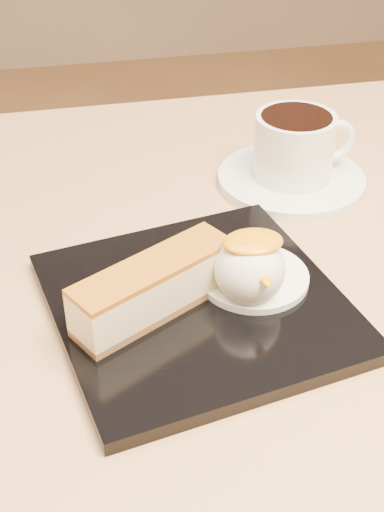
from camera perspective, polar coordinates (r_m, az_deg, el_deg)
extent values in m
cube|color=#976137|center=(0.59, -1.48, -5.09)|extent=(0.80, 0.80, 0.04)
cube|color=black|center=(0.57, 0.43, -3.96)|extent=(0.26, 0.26, 0.01)
cube|color=brown|center=(0.55, -3.02, -4.04)|extent=(0.14, 0.10, 0.01)
cube|color=beige|center=(0.54, -3.08, -2.43)|extent=(0.14, 0.10, 0.03)
cube|color=#934D10|center=(0.53, -3.15, -0.83)|extent=(0.14, 0.10, 0.00)
cylinder|color=white|center=(0.58, 4.93, -1.68)|extent=(0.09, 0.09, 0.01)
sphere|color=white|center=(0.55, 4.64, -1.05)|extent=(0.06, 0.06, 0.06)
ellipsoid|color=orange|center=(0.54, 4.90, 1.14)|extent=(0.05, 0.04, 0.01)
ellipsoid|color=#2E8A2D|center=(0.59, 1.60, -0.60)|extent=(0.02, 0.01, 0.00)
ellipsoid|color=#2E8A2D|center=(0.59, 2.35, -0.17)|extent=(0.02, 0.02, 0.00)
ellipsoid|color=#2E8A2D|center=(0.59, 0.72, -0.27)|extent=(0.01, 0.02, 0.00)
cylinder|color=white|center=(0.74, 7.92, 6.10)|extent=(0.15, 0.15, 0.01)
cylinder|color=white|center=(0.72, 8.16, 8.68)|extent=(0.08, 0.08, 0.06)
cylinder|color=black|center=(0.71, 8.37, 10.86)|extent=(0.07, 0.07, 0.00)
torus|color=white|center=(0.74, 11.32, 9.02)|extent=(0.05, 0.01, 0.05)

